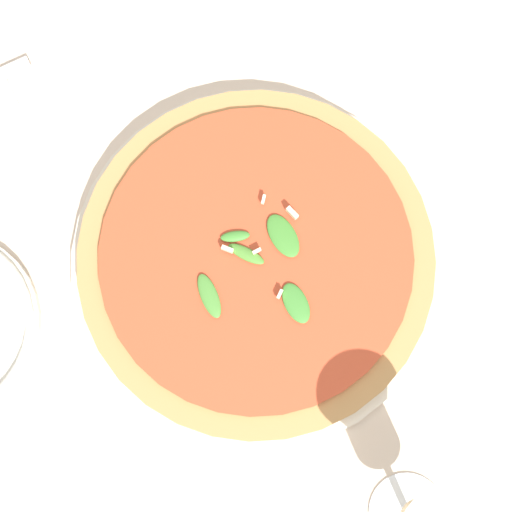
# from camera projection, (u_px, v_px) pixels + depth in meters

# --- Properties ---
(ground_plane) EXTENTS (6.00, 6.00, 0.00)m
(ground_plane) POSITION_uv_depth(u_px,v_px,m) (256.00, 226.00, 0.72)
(ground_plane) COLOR beige
(pizza_arugula_main) EXTENTS (0.37, 0.37, 0.05)m
(pizza_arugula_main) POSITION_uv_depth(u_px,v_px,m) (256.00, 259.00, 0.70)
(pizza_arugula_main) COLOR silver
(pizza_arugula_main) RESTS_ON ground_plane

